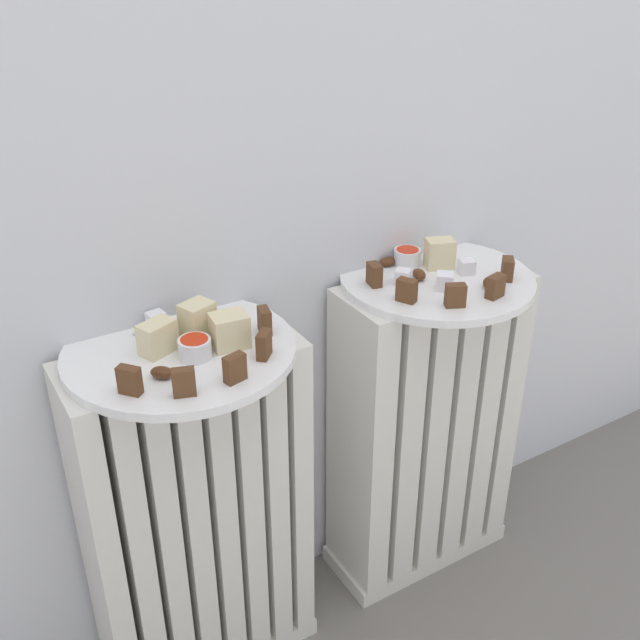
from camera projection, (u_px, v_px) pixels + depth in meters
radiator_left at (198, 520)px, 1.09m from camera, size 0.33×0.14×0.56m
radiator_right at (424, 431)px, 1.28m from camera, size 0.33×0.14×0.56m
plate_left at (180, 350)px, 0.95m from camera, size 0.30×0.30×0.01m
plate_right at (436, 279)px, 1.14m from camera, size 0.30×0.30×0.01m
dark_cake_slice_left_0 at (129, 380)px, 0.85m from camera, size 0.03×0.03×0.03m
dark_cake_slice_left_1 at (184, 382)px, 0.84m from camera, size 0.03×0.02×0.03m
dark_cake_slice_left_2 at (235, 368)px, 0.87m from camera, size 0.03×0.02×0.03m
dark_cake_slice_left_3 at (264, 345)px, 0.92m from camera, size 0.03×0.03×0.03m
dark_cake_slice_left_4 at (265, 321)px, 0.97m from camera, size 0.02×0.03×0.03m
marble_cake_slice_left_0 at (198, 321)px, 0.96m from camera, size 0.05×0.04×0.05m
marble_cake_slice_left_1 at (230, 330)px, 0.94m from camera, size 0.05×0.04×0.04m
marble_cake_slice_left_2 at (158, 337)px, 0.93m from camera, size 0.05×0.04×0.04m
turkish_delight_left_0 at (176, 327)px, 0.97m from camera, size 0.03×0.03×0.02m
turkish_delight_left_1 at (156, 320)px, 0.99m from camera, size 0.03×0.03×0.02m
medjool_date_left_0 at (162, 373)px, 0.88m from camera, size 0.03×0.03×0.01m
medjool_date_left_1 at (187, 316)px, 1.01m from camera, size 0.03×0.03×0.02m
jam_bowl_left at (195, 347)px, 0.92m from camera, size 0.04×0.04×0.03m
dark_cake_slice_right_0 at (374, 275)px, 1.10m from camera, size 0.02×0.03×0.03m
dark_cake_slice_right_1 at (407, 290)px, 1.06m from camera, size 0.03×0.03×0.03m
dark_cake_slice_right_2 at (455, 295)px, 1.04m from camera, size 0.03×0.03×0.03m
dark_cake_slice_right_3 at (495, 286)px, 1.07m from camera, size 0.03×0.02×0.03m
dark_cake_slice_right_4 at (507, 269)px, 1.12m from camera, size 0.03×0.03×0.03m
marble_cake_slice_right_0 at (440, 253)px, 1.16m from camera, size 0.05×0.05×0.05m
turkish_delight_right_0 at (445, 281)px, 1.09m from camera, size 0.04×0.04×0.02m
turkish_delight_right_1 at (466, 267)px, 1.14m from camera, size 0.03×0.03×0.02m
turkish_delight_right_2 at (403, 277)px, 1.11m from camera, size 0.03×0.03×0.02m
medjool_date_right_0 at (489, 282)px, 1.10m from camera, size 0.03×0.03×0.02m
medjool_date_right_1 at (419, 274)px, 1.12m from camera, size 0.03×0.03×0.02m
medjool_date_right_2 at (388, 262)px, 1.17m from camera, size 0.03×0.02×0.01m
jam_bowl_right at (407, 256)px, 1.17m from camera, size 0.04×0.04×0.03m
fork at (160, 339)px, 0.96m from camera, size 0.05×0.09×0.00m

